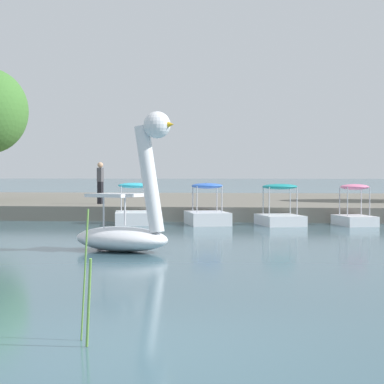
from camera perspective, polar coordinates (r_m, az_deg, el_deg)
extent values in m
plane|color=#385966|center=(7.86, -4.92, -12.00)|extent=(532.32, 532.32, 0.00)
cube|color=#6B665B|center=(38.13, 4.46, -0.91)|extent=(111.27, 20.69, 0.57)
ellipsoid|color=white|center=(17.61, -5.43, -3.59)|extent=(2.75, 2.14, 0.58)
cylinder|color=white|center=(17.11, -3.29, 1.00)|extent=(0.83, 0.60, 2.49)
sphere|color=white|center=(17.04, -2.69, 5.15)|extent=(0.81, 0.81, 0.62)
cone|color=yellow|center=(16.91, -1.98, 5.18)|extent=(0.50, 0.46, 0.34)
cube|color=white|center=(17.66, -5.95, -0.25)|extent=(1.32, 1.29, 0.08)
cylinder|color=silver|center=(17.31, -6.78, -1.50)|extent=(0.04, 0.04, 0.74)
cylinder|color=silver|center=(18.03, -5.15, -1.38)|extent=(0.04, 0.04, 0.74)
cube|color=white|center=(26.86, 12.33, -2.14)|extent=(1.56, 2.08, 0.35)
ellipsoid|color=pink|center=(26.81, 12.34, 0.38)|extent=(1.24, 1.19, 0.20)
cylinder|color=#B7B7BF|center=(27.02, 11.24, -0.68)|extent=(0.04, 0.04, 1.01)
cylinder|color=#B7B7BF|center=(27.32, 12.83, -0.66)|extent=(0.04, 0.04, 1.01)
cylinder|color=#B7B7BF|center=(26.32, 11.82, -0.73)|extent=(0.04, 0.04, 1.01)
cylinder|color=#B7B7BF|center=(26.63, 13.45, -0.72)|extent=(0.04, 0.04, 1.01)
cube|color=white|center=(26.51, 6.74, -2.15)|extent=(1.89, 2.37, 0.36)
ellipsoid|color=teal|center=(26.47, 6.75, 0.41)|extent=(1.49, 1.29, 0.20)
cylinder|color=#B7B7BF|center=(26.71, 5.47, -0.65)|extent=(0.04, 0.04, 1.00)
cylinder|color=#B7B7BF|center=(27.00, 7.53, -0.64)|extent=(0.04, 0.04, 1.00)
cylinder|color=#B7B7BF|center=(25.97, 5.93, -0.71)|extent=(0.04, 0.04, 1.00)
cylinder|color=#B7B7BF|center=(26.27, 8.05, -0.69)|extent=(0.04, 0.04, 1.00)
cube|color=white|center=(26.67, 1.17, -2.02)|extent=(1.92, 2.47, 0.46)
ellipsoid|color=blue|center=(26.62, 1.17, 0.47)|extent=(1.39, 1.39, 0.20)
cylinder|color=#B7B7BF|center=(27.00, 0.06, -0.50)|extent=(0.04, 0.04, 0.93)
cylinder|color=#B7B7BF|center=(27.16, 1.93, -0.49)|extent=(0.04, 0.04, 0.93)
cylinder|color=#B7B7BF|center=(26.12, 0.38, -0.57)|extent=(0.04, 0.04, 0.93)
cylinder|color=#B7B7BF|center=(26.29, 2.31, -0.56)|extent=(0.04, 0.04, 0.93)
cube|color=white|center=(27.08, -4.44, -1.99)|extent=(1.79, 2.47, 0.44)
ellipsoid|color=#2DB7D1|center=(27.04, -4.45, 0.50)|extent=(1.37, 1.30, 0.20)
cylinder|color=#B7B7BF|center=(27.48, -5.43, -0.48)|extent=(0.04, 0.04, 0.95)
cylinder|color=#B7B7BF|center=(27.49, -3.48, -0.48)|extent=(0.04, 0.04, 0.95)
cylinder|color=#B7B7BF|center=(26.62, -5.44, -0.54)|extent=(0.04, 0.04, 0.95)
cylinder|color=#B7B7BF|center=(26.63, -3.43, -0.54)|extent=(0.04, 0.04, 0.95)
cube|color=black|center=(31.10, -7.03, -0.06)|extent=(0.25, 0.23, 0.92)
cube|color=#4C4C51|center=(31.09, -7.04, 1.32)|extent=(0.27, 0.26, 0.58)
sphere|color=tan|center=(31.09, -7.04, 2.07)|extent=(0.23, 0.23, 0.23)
cylinder|color=#669942|center=(8.20, -8.22, -6.32)|extent=(0.12, 0.10, 1.44)
cylinder|color=#669942|center=(7.90, -7.91, -8.41)|extent=(0.11, 0.15, 0.95)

